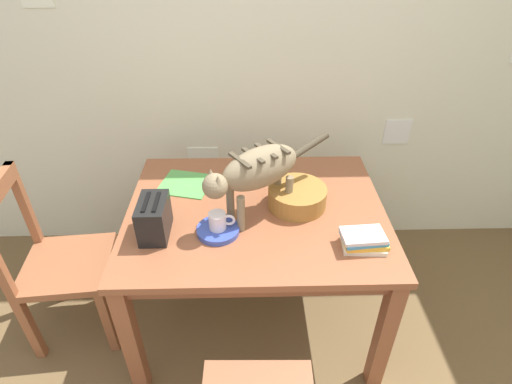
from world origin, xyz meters
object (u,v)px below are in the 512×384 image
object	(u,v)px
cat	(257,171)
book_stack	(364,240)
toaster	(154,218)
magazine	(186,184)
wooden_chair_near	(58,263)
saucer_bowl	(218,230)
dining_table	(256,223)
coffee_mug	(218,221)
wicker_basket	(297,196)

from	to	relation	value
cat	book_stack	world-z (taller)	cat
book_stack	toaster	bearing A→B (deg)	172.92
magazine	toaster	world-z (taller)	toaster
toaster	magazine	bearing A→B (deg)	77.74
wooden_chair_near	toaster	bearing A→B (deg)	74.17
cat	magazine	distance (m)	0.51
saucer_bowl	toaster	distance (m)	0.28
dining_table	book_stack	world-z (taller)	book_stack
book_stack	coffee_mug	bearing A→B (deg)	169.88
magazine	wicker_basket	bearing A→B (deg)	-5.06
dining_table	book_stack	bearing A→B (deg)	-31.58
coffee_mug	book_stack	world-z (taller)	coffee_mug
cat	wooden_chair_near	size ratio (longest dim) A/B	0.62
cat	wicker_basket	size ratio (longest dim) A/B	2.08
saucer_bowl	wooden_chair_near	bearing A→B (deg)	172.60
cat	toaster	world-z (taller)	cat
magazine	saucer_bowl	bearing A→B (deg)	-49.98
toaster	wooden_chair_near	size ratio (longest dim) A/B	0.21
magazine	wicker_basket	size ratio (longest dim) A/B	0.90
dining_table	cat	bearing A→B (deg)	-86.29
wicker_basket	toaster	bearing A→B (deg)	-163.34
coffee_mug	wicker_basket	world-z (taller)	coffee_mug
toaster	wooden_chair_near	distance (m)	0.67
coffee_mug	wicker_basket	size ratio (longest dim) A/B	0.42
book_stack	wicker_basket	distance (m)	0.39
saucer_bowl	magazine	size ratio (longest dim) A/B	0.76
dining_table	book_stack	xyz separation A→B (m)	(0.45, -0.28, 0.12)
book_stack	cat	bearing A→B (deg)	152.82
coffee_mug	magazine	distance (m)	0.44
dining_table	wicker_basket	world-z (taller)	wicker_basket
saucer_bowl	book_stack	world-z (taller)	book_stack
dining_table	toaster	bearing A→B (deg)	-159.75
dining_table	saucer_bowl	size ratio (longest dim) A/B	6.47
saucer_bowl	wicker_basket	xyz separation A→B (m)	(0.37, 0.19, 0.04)
dining_table	coffee_mug	xyz separation A→B (m)	(-0.17, -0.17, 0.15)
dining_table	magazine	size ratio (longest dim) A/B	4.91
magazine	dining_table	bearing A→B (deg)	-17.47
saucer_bowl	toaster	size ratio (longest dim) A/B	0.95
toaster	wooden_chair_near	bearing A→B (deg)	169.11
wicker_basket	dining_table	bearing A→B (deg)	-171.88
coffee_mug	cat	bearing A→B (deg)	34.57
coffee_mug	toaster	size ratio (longest dim) A/B	0.58
cat	saucer_bowl	world-z (taller)	cat
coffee_mug	toaster	bearing A→B (deg)	179.80
wooden_chair_near	saucer_bowl	bearing A→B (deg)	77.66
cat	coffee_mug	world-z (taller)	cat
saucer_bowl	wicker_basket	bearing A→B (deg)	27.57
cat	saucer_bowl	distance (m)	0.32
cat	saucer_bowl	bearing A→B (deg)	90.00
magazine	wooden_chair_near	world-z (taller)	wooden_chair_near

